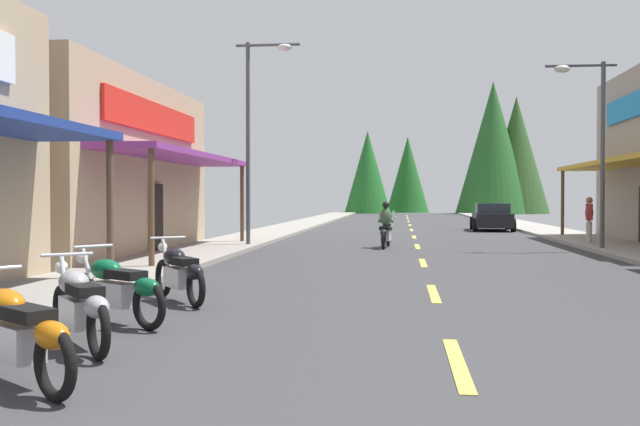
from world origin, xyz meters
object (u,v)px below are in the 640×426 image
at_px(motorcycle_parked_left_2, 79,305).
at_px(rider_cruising_lead, 386,228).
at_px(streetlamp_left, 257,116).
at_px(motorcycle_parked_left_4, 179,272).
at_px(streetlamp_right, 592,127).
at_px(parked_car_curbside, 492,217).
at_px(motorcycle_parked_left_1, 15,332).
at_px(motorcycle_parked_left_3, 116,288).
at_px(pedestrian_browsing, 589,218).

height_order(motorcycle_parked_left_2, rider_cruising_lead, rider_cruising_lead).
xyz_separation_m(streetlamp_left, motorcycle_parked_left_4, (1.26, -12.63, -3.95)).
height_order(streetlamp_left, streetlamp_right, streetlamp_left).
xyz_separation_m(motorcycle_parked_left_2, parked_car_curbside, (8.26, 30.05, 0.20)).
bearing_deg(streetlamp_left, streetlamp_right, -2.87).
bearing_deg(motorcycle_parked_left_1, parked_car_curbside, -68.16).
height_order(motorcycle_parked_left_3, pedestrian_browsing, pedestrian_browsing).
relative_size(streetlamp_right, motorcycle_parked_left_1, 3.32).
bearing_deg(pedestrian_browsing, motorcycle_parked_left_4, 52.18).
height_order(streetlamp_right, parked_car_curbside, streetlamp_right).
bearing_deg(motorcycle_parked_left_1, motorcycle_parked_left_4, -52.35).
distance_m(streetlamp_right, motorcycle_parked_left_3, 17.49).
bearing_deg(motorcycle_parked_left_1, motorcycle_parked_left_3, -47.35).
bearing_deg(motorcycle_parked_left_2, streetlamp_left, -35.38).
bearing_deg(streetlamp_left, rider_cruising_lead, 4.79).
bearing_deg(streetlamp_right, rider_cruising_lead, 172.01).
bearing_deg(streetlamp_left, motorcycle_parked_left_1, -85.54).
relative_size(streetlamp_left, motorcycle_parked_left_4, 3.93).
height_order(pedestrian_browsing, parked_car_curbside, pedestrian_browsing).
xyz_separation_m(streetlamp_right, motorcycle_parked_left_2, (-9.51, -15.67, -3.40)).
bearing_deg(motorcycle_parked_left_3, motorcycle_parked_left_4, -62.55).
distance_m(streetlamp_right, pedestrian_browsing, 3.96).
relative_size(streetlamp_right, motorcycle_parked_left_3, 3.23).
bearing_deg(streetlamp_right, motorcycle_parked_left_1, -118.39).
xyz_separation_m(streetlamp_left, rider_cruising_lead, (4.32, 0.36, -3.79)).
xyz_separation_m(motorcycle_parked_left_1, parked_car_curbside, (8.10, 31.69, 0.20)).
xyz_separation_m(streetlamp_right, motorcycle_parked_left_3, (-9.71, -14.14, -3.40)).
distance_m(motorcycle_parked_left_2, rider_cruising_lead, 16.86).
relative_size(streetlamp_right, rider_cruising_lead, 2.77).
height_order(motorcycle_parked_left_1, motorcycle_parked_left_2, same).
relative_size(streetlamp_left, motorcycle_parked_left_3, 3.77).
relative_size(motorcycle_parked_left_1, motorcycle_parked_left_3, 0.97).
distance_m(motorcycle_parked_left_1, pedestrian_browsing, 22.29).
height_order(streetlamp_left, motorcycle_parked_left_1, streetlamp_left).
bearing_deg(rider_cruising_lead, motorcycle_parked_left_1, 175.79).
bearing_deg(pedestrian_browsing, motorcycle_parked_left_3, 55.03).
distance_m(streetlamp_left, streetlamp_right, 10.77).
relative_size(streetlamp_left, rider_cruising_lead, 3.23).
xyz_separation_m(streetlamp_left, motorcycle_parked_left_3, (1.03, -14.68, -3.95)).
xyz_separation_m(rider_cruising_lead, parked_car_curbside, (5.16, 13.48, 0.03)).
bearing_deg(motorcycle_parked_left_1, pedestrian_browsing, -80.39).
height_order(streetlamp_right, pedestrian_browsing, streetlamp_right).
relative_size(pedestrian_browsing, parked_car_curbside, 0.39).
height_order(motorcycle_parked_left_3, parked_car_curbside, parked_car_curbside).
bearing_deg(motorcycle_parked_left_1, streetlamp_left, -49.36).
relative_size(motorcycle_parked_left_1, rider_cruising_lead, 0.83).
bearing_deg(parked_car_curbside, motorcycle_parked_left_4, 165.22).
relative_size(motorcycle_parked_left_3, rider_cruising_lead, 0.86).
relative_size(streetlamp_right, motorcycle_parked_left_2, 3.47).
bearing_deg(motorcycle_parked_left_2, motorcycle_parked_left_4, -40.15).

